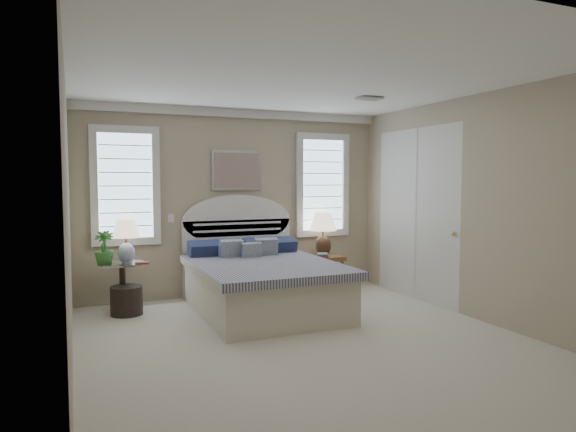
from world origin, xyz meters
The scene contains 21 objects.
floor centered at (0.00, 0.00, 0.00)m, with size 4.50×5.00×0.01m, color beige.
ceiling centered at (0.00, 0.00, 2.70)m, with size 4.50×5.00×0.01m, color white.
wall_back centered at (0.00, 2.50, 1.35)m, with size 4.50×0.02×2.70m, color tan.
wall_left centered at (-2.25, 0.00, 1.35)m, with size 0.02×5.00×2.70m, color tan.
wall_right centered at (2.25, 0.00, 1.35)m, with size 0.02×5.00×2.70m, color tan.
crown_molding centered at (0.00, 2.46, 2.64)m, with size 4.50×0.08×0.12m, color silver.
hvac_vent centered at (1.20, 0.80, 2.68)m, with size 0.30×0.20×0.02m, color #B2B2B2.
switch_plate centered at (-0.95, 2.48, 1.15)m, with size 0.08×0.01×0.12m, color silver.
window_left centered at (-1.55, 2.48, 1.60)m, with size 0.90×0.06×1.60m, color silver.
window_right centered at (1.40, 2.48, 1.60)m, with size 0.90×0.06×1.60m, color silver.
painting centered at (0.00, 2.46, 1.82)m, with size 0.74×0.04×0.58m, color silver.
closet_door centered at (2.23, 1.20, 1.20)m, with size 0.02×1.80×2.40m, color silver.
bed centered at (0.00, 1.46, 0.39)m, with size 1.72×2.28×1.47m.
side_table_left centered at (-1.65, 2.05, 0.39)m, with size 0.56×0.56×0.63m.
nightstand_right centered at (1.30, 2.15, 0.39)m, with size 0.50×0.40×0.53m.
floor_pot centered at (-1.62, 1.88, 0.18)m, with size 0.39×0.39×0.36m, color black.
lamp_left centered at (-1.60, 2.04, 0.97)m, with size 0.45×0.45×0.56m.
lamp_right centered at (1.28, 2.21, 0.94)m, with size 0.54×0.54×0.67m.
potted_plant centered at (-1.87, 1.95, 0.84)m, with size 0.24×0.24×0.42m, color #2A6B2B.
books_left centered at (-1.43, 1.85, 0.64)m, with size 0.19×0.16×0.02m.
books_right centered at (1.20, 2.05, 0.56)m, with size 0.19×0.16×0.07m.
Camera 1 is at (-2.22, -4.72, 1.68)m, focal length 32.00 mm.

